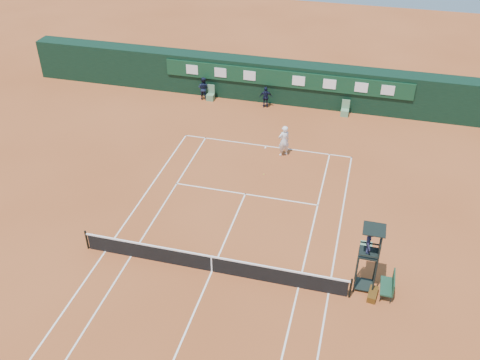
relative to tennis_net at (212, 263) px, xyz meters
The scene contains 14 objects.
ground 0.51m from the tennis_net, ahead, with size 90.00×90.00×0.00m, color #AF5529.
court_lines 0.50m from the tennis_net, ahead, with size 11.05×23.85×0.01m.
tennis_net is the anchor object (origin of this frame).
back_wall 18.77m from the tennis_net, 90.00° to the left, with size 40.00×1.65×3.00m.
linesman_chair_left 18.33m from the tennis_net, 107.46° to the left, with size 0.55×0.50×1.15m.
linesman_chair_right 18.05m from the tennis_net, 75.57° to the left, with size 0.55×0.50×1.15m.
umpire_chair 7.25m from the tennis_net, ahead, with size 0.96×0.95×3.42m.
player_bench 8.08m from the tennis_net, ahead, with size 0.56×1.20×1.10m.
tennis_bag 7.41m from the tennis_net, ahead, with size 0.37×0.85×0.32m, color black.
cooler 7.50m from the tennis_net, 23.50° to the left, with size 0.57×0.57×0.65m.
tennis_ball 8.62m from the tennis_net, 86.06° to the left, with size 0.07×0.07×0.07m, color #C7D431.
player 11.17m from the tennis_net, 83.42° to the left, with size 0.75×0.49×2.06m, color white.
ball_kid_left 18.52m from the tennis_net, 109.05° to the left, with size 0.85×0.66×1.74m, color black.
ball_kid_right 17.38m from the tennis_net, 94.07° to the left, with size 0.94×0.39×1.60m, color black.
Camera 1 is at (5.92, -17.36, 17.76)m, focal length 40.00 mm.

